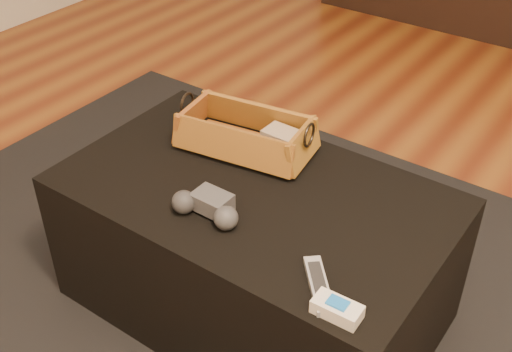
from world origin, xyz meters
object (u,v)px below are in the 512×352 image
Objects in this scene: silver_remote at (319,285)px; cream_gadget at (337,309)px; game_controller at (207,207)px; wicker_basket at (246,136)px; ottoman at (254,250)px; tv_remote at (238,143)px.

cream_gadget is (0.07, -0.04, 0.01)m from silver_remote.
cream_gadget reaches higher than silver_remote.
game_controller is at bearing 167.06° from cream_gadget.
wicker_basket is 0.31m from game_controller.
wicker_basket is 0.64m from cream_gadget.
wicker_basket is 0.56m from silver_remote.
ottoman is 0.32m from wicker_basket.
wicker_basket is at bearing 142.07° from silver_remote.
wicker_basket is at bearing 108.97° from game_controller.
ottoman is 0.29m from game_controller.
wicker_basket is 3.92× the size of cream_gadget.
wicker_basket reaches higher than cream_gadget.
tv_remote reaches higher than ottoman.
cream_gadget is (0.41, -0.09, -0.01)m from game_controller.
wicker_basket is (0.02, 0.02, 0.02)m from tv_remote.
ottoman is 0.51m from cream_gadget.
silver_remote is at bearing -33.22° from ottoman.
silver_remote is (0.34, -0.05, -0.02)m from game_controller.
silver_remote is at bearing -50.32° from tv_remote.
game_controller is 1.81× the size of cream_gadget.
ottoman is at bearing 146.94° from cream_gadget.
ottoman is at bearing -55.01° from tv_remote.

